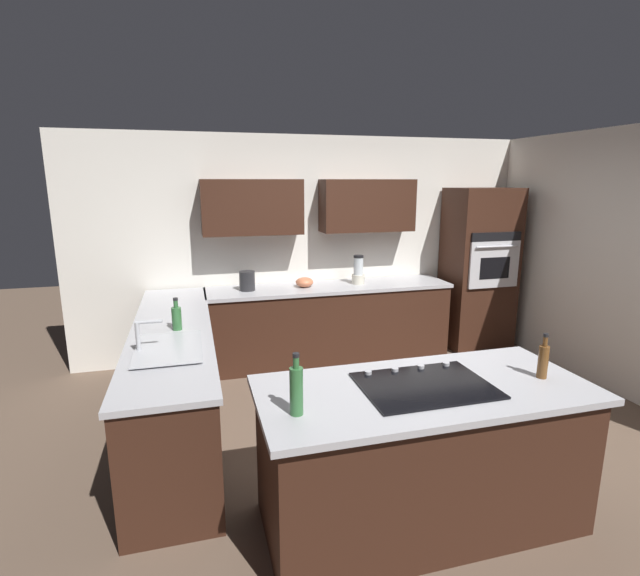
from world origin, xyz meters
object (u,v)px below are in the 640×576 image
object	(u,v)px
wall_oven	(478,269)
kettle	(247,281)
blender	(358,272)
oil_bottle	(296,389)
cooktop	(425,385)
sink_unit	(167,348)
dish_soap_bottle	(177,317)
second_bottle	(543,360)
mixing_bowl	(304,282)

from	to	relation	value
wall_oven	kettle	bearing A→B (deg)	-0.28
blender	kettle	bearing A→B (deg)	-0.00
oil_bottle	cooktop	bearing A→B (deg)	-170.41
sink_unit	kettle	xyz separation A→B (m)	(-0.78, -1.75, 0.09)
sink_unit	dish_soap_bottle	xyz separation A→B (m)	(-0.06, -0.48, 0.09)
wall_oven	blender	bearing A→B (deg)	-0.51
cooktop	second_bottle	world-z (taller)	second_bottle
wall_oven	cooktop	bearing A→B (deg)	51.76
blender	second_bottle	xyz separation A→B (m)	(-0.17, 2.87, -0.03)
kettle	blender	bearing A→B (deg)	180.00
blender	mixing_bowl	distance (m)	0.66
second_bottle	dish_soap_bottle	bearing A→B (deg)	-36.13
mixing_bowl	oil_bottle	xyz separation A→B (m)	(0.74, 2.93, 0.08)
sink_unit	mixing_bowl	world-z (taller)	sink_unit
oil_bottle	second_bottle	world-z (taller)	oil_bottle
kettle	oil_bottle	distance (m)	2.93
mixing_bowl	cooktop	bearing A→B (deg)	91.28
blender	dish_soap_bottle	bearing A→B (deg)	32.19
wall_oven	blender	world-z (taller)	wall_oven
oil_bottle	mixing_bowl	bearing A→B (deg)	-104.23
blender	dish_soap_bottle	world-z (taller)	blender
sink_unit	mixing_bowl	distance (m)	2.26
kettle	dish_soap_bottle	world-z (taller)	dish_soap_bottle
sink_unit	blender	world-z (taller)	blender
wall_oven	sink_unit	xyz separation A→B (m)	(3.68, 1.74, -0.08)
dish_soap_bottle	cooktop	bearing A→B (deg)	133.31
sink_unit	second_bottle	xyz separation A→B (m)	(-2.25, 1.12, 0.09)
blender	cooktop	bearing A→B (deg)	78.11
mixing_bowl	oil_bottle	distance (m)	3.02
dish_soap_bottle	second_bottle	size ratio (longest dim) A/B	0.94
wall_oven	sink_unit	world-z (taller)	wall_oven
sink_unit	wall_oven	bearing A→B (deg)	-154.72
wall_oven	dish_soap_bottle	bearing A→B (deg)	19.15
dish_soap_bottle	second_bottle	xyz separation A→B (m)	(-2.19, 1.60, 0.01)
sink_unit	cooktop	size ratio (longest dim) A/B	0.92
sink_unit	oil_bottle	bearing A→B (deg)	120.28
cooktop	mixing_bowl	xyz separation A→B (m)	(0.06, -2.79, 0.05)
sink_unit	cooktop	bearing A→B (deg)	145.12
blender	second_bottle	distance (m)	2.87
blender	mixing_bowl	xyz separation A→B (m)	(0.65, -0.00, -0.09)
cooktop	blender	distance (m)	2.86
sink_unit	cooktop	distance (m)	1.82
mixing_bowl	sink_unit	bearing A→B (deg)	50.80
cooktop	mixing_bowl	distance (m)	2.79
wall_oven	oil_bottle	bearing A→B (deg)	44.23
sink_unit	dish_soap_bottle	world-z (taller)	dish_soap_bottle
blender	kettle	size ratio (longest dim) A/B	1.57
cooktop	dish_soap_bottle	distance (m)	2.09
kettle	second_bottle	world-z (taller)	second_bottle
cooktop	blender	xyz separation A→B (m)	(-0.59, -2.79, 0.14)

